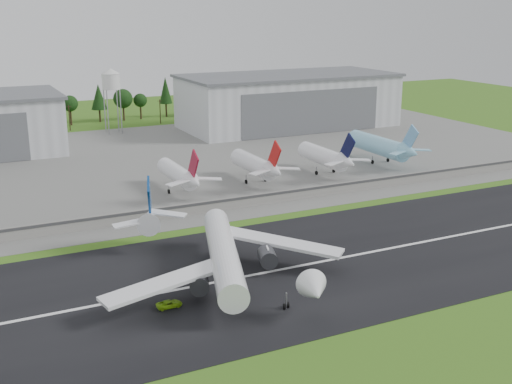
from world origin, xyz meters
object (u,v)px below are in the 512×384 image
ground_vehicle (169,304)px  parked_jet_skyblue (383,146)px  parked_jet_red_a (181,175)px  main_airliner (225,260)px  parked_jet_red_b (258,165)px  parked_jet_navy (328,157)px

ground_vehicle → parked_jet_skyblue: size_ratio=0.13×
parked_jet_red_a → parked_jet_skyblue: (80.09, 5.09, 0.62)m
ground_vehicle → parked_jet_red_a: (28.34, 73.46, 5.17)m
main_airliner → parked_jet_skyblue: main_airliner is taller
main_airliner → parked_jet_red_b: 78.17m
parked_jet_red_b → parked_jet_skyblue: (53.69, 5.05, 0.39)m
main_airliner → parked_jet_navy: main_airliner is taller
ground_vehicle → parked_jet_navy: parked_jet_navy is taller
parked_jet_red_b → parked_jet_red_a: bearing=-179.9°
parked_jet_navy → main_airliner: bearing=-135.0°
ground_vehicle → parked_jet_red_a: parked_jet_red_a is taller
main_airliner → parked_jet_skyblue: 118.42m
parked_jet_red_a → parked_jet_navy: (53.06, 0.05, 0.31)m
main_airliner → parked_jet_navy: bearing=-116.7°
parked_jet_red_b → parked_jet_skyblue: parked_jet_skyblue is taller
main_airliner → parked_jet_red_a: main_airliner is taller
ground_vehicle → parked_jet_navy: 109.82m
parked_jet_skyblue → main_airliner: bearing=-142.5°
ground_vehicle → parked_jet_red_b: size_ratio=0.16×
parked_jet_red_a → parked_jet_red_b: bearing=0.1°
parked_jet_red_b → main_airliner: bearing=-121.0°
ground_vehicle → parked_jet_navy: (81.40, 73.51, 5.48)m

